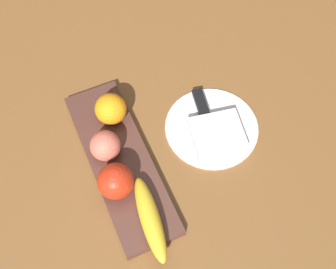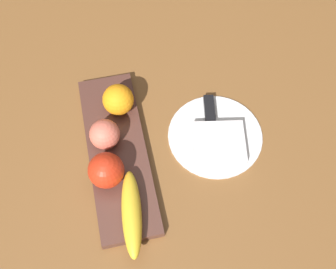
# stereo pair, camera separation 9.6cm
# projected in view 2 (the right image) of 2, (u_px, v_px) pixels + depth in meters

# --- Properties ---
(ground_plane) EXTENTS (2.40, 2.40, 0.00)m
(ground_plane) POSITION_uv_depth(u_px,v_px,m) (118.00, 152.00, 0.99)
(ground_plane) COLOR brown
(fruit_tray) EXTENTS (0.42, 0.13, 0.02)m
(fruit_tray) POSITION_uv_depth(u_px,v_px,m) (119.00, 152.00, 0.98)
(fruit_tray) COLOR #533128
(fruit_tray) RESTS_ON ground_plane
(apple) EXTENTS (0.08, 0.08, 0.08)m
(apple) POSITION_uv_depth(u_px,v_px,m) (106.00, 170.00, 0.91)
(apple) COLOR red
(apple) RESTS_ON fruit_tray
(banana) EXTENTS (0.19, 0.06, 0.04)m
(banana) POSITION_uv_depth(u_px,v_px,m) (132.00, 213.00, 0.88)
(banana) COLOR yellow
(banana) RESTS_ON fruit_tray
(orange_near_apple) EXTENTS (0.07, 0.07, 0.07)m
(orange_near_apple) POSITION_uv_depth(u_px,v_px,m) (118.00, 100.00, 1.00)
(orange_near_apple) COLOR orange
(orange_near_apple) RESTS_ON fruit_tray
(peach) EXTENTS (0.07, 0.07, 0.07)m
(peach) POSITION_uv_depth(u_px,v_px,m) (105.00, 134.00, 0.95)
(peach) COLOR #DD6954
(peach) RESTS_ON fruit_tray
(dinner_plate) EXTENTS (0.22, 0.22, 0.01)m
(dinner_plate) POSITION_uv_depth(u_px,v_px,m) (215.00, 135.00, 1.01)
(dinner_plate) COLOR white
(dinner_plate) RESTS_ON ground_plane
(folded_napkin) EXTENTS (0.12, 0.13, 0.02)m
(folded_napkin) POSITION_uv_depth(u_px,v_px,m) (219.00, 143.00, 0.99)
(folded_napkin) COLOR white
(folded_napkin) RESTS_ON dinner_plate
(knife) EXTENTS (0.18, 0.05, 0.01)m
(knife) POSITION_uv_depth(u_px,v_px,m) (210.00, 118.00, 1.02)
(knife) COLOR silver
(knife) RESTS_ON dinner_plate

